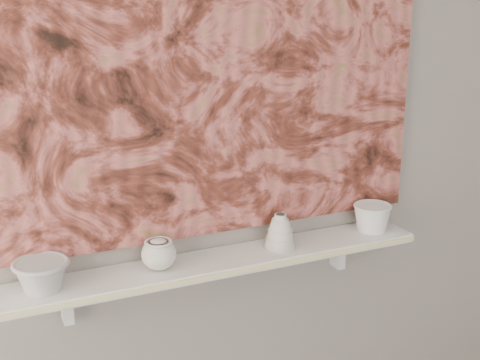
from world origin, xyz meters
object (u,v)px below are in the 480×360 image
bowl_grey (42,275)px  bell_vessel (280,231)px  shelf (221,262)px  painting (209,65)px  cup_cream (159,254)px  bowl_white (372,217)px

bowl_grey → bell_vessel: size_ratio=1.39×
shelf → bell_vessel: 0.23m
shelf → painting: painting is taller
shelf → bowl_grey: (-0.56, 0.00, 0.06)m
shelf → bell_vessel: size_ratio=11.90×
cup_cream → bell_vessel: bearing=0.0°
shelf → cup_cream: cup_cream is taller
bowl_grey → painting: bearing=8.1°
painting → cup_cream: (-0.21, -0.08, -0.56)m
shelf → cup_cream: size_ratio=12.95×
bowl_grey → shelf: bearing=0.0°
cup_cream → bowl_white: size_ratio=0.79×
bowl_grey → cup_cream: 0.35m
cup_cream → bell_vessel: 0.42m
cup_cream → shelf: bearing=0.0°
painting → bowl_grey: (-0.56, -0.08, -0.56)m
bowl_grey → bowl_white: 1.15m
painting → bowl_white: painting is taller
bell_vessel → bowl_grey: bearing=180.0°
cup_cream → painting: bearing=21.0°
shelf → cup_cream: 0.22m
shelf → bell_vessel: bearing=0.0°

